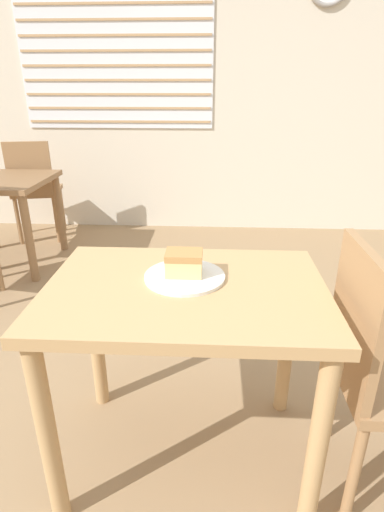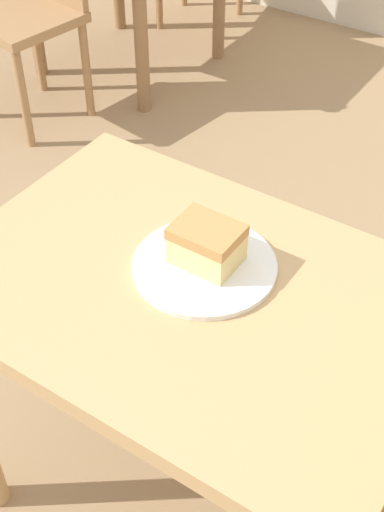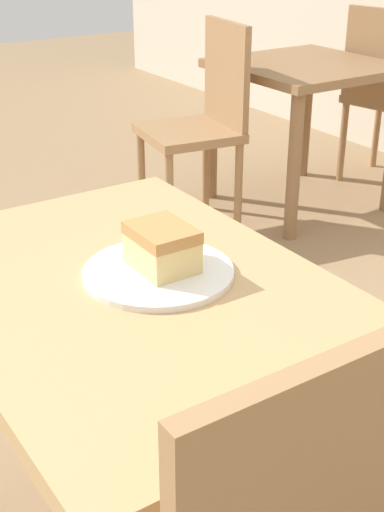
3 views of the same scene
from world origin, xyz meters
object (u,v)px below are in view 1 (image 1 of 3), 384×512
Objects in this scene: cake_slice at (184,263)px; plate at (185,277)px; chair_near_window at (382,368)px; dining_table_far at (2,195)px; chair_far_opposite at (35,187)px; dining_table_near at (186,320)px.

plate is at bearing -76.11° from cake_slice.
chair_near_window is 0.74m from cake_slice.
chair_far_opposite reaches higher than dining_table_far.
dining_table_near is at bearing 112.07° from chair_far_opposite.
chair_far_opposite is at bearing 42.14° from chair_near_window.
dining_table_far is at bearing 131.83° from cake_slice.
dining_table_far is 0.56m from chair_far_opposite.
chair_far_opposite is at bearing 123.72° from plate.
dining_table_near is at bearing 83.65° from chair_near_window.
chair_near_window reaches higher than dining_table_far.
dining_table_near is 2.37m from dining_table_far.
chair_near_window is 7.47× the size of cake_slice.
dining_table_far is 2.65× the size of plate.
cake_slice is at bearing -48.17° from dining_table_far.
dining_table_far is 0.79× the size of chair_near_window.
dining_table_near is 0.20m from cake_slice.
plate is (-0.66, 0.13, 0.26)m from chair_near_window.
dining_table_near reaches higher than dining_table_far.
chair_near_window reaches higher than plate.
chair_far_opposite is (0.02, 0.55, -0.07)m from dining_table_far.
chair_near_window is at bearing -11.73° from cake_slice.
plate is 0.05m from cake_slice.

